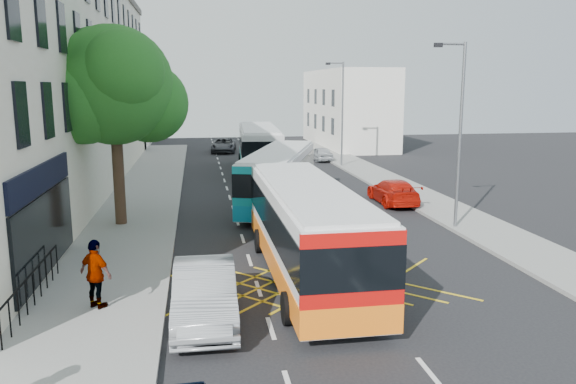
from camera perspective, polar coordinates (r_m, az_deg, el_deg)
name	(u,v)px	position (r m, az deg, el deg)	size (l,w,h in m)	color
ground	(431,375)	(13.48, 14.36, -17.56)	(120.00, 120.00, 0.00)	black
pavement_left	(121,225)	(26.79, -16.56, -3.21)	(5.00, 70.00, 0.15)	gray
pavement_right	(450,212)	(29.35, 16.17, -2.00)	(3.00, 70.00, 0.15)	gray
terrace_main	(39,78)	(36.44, -24.01, 10.50)	(8.30, 45.00, 13.50)	beige
terrace_far	(114,98)	(66.44, -17.30, 9.09)	(8.00, 20.00, 10.00)	silver
building_right	(347,108)	(60.99, 5.99, 8.47)	(6.00, 18.00, 8.00)	silver
street_tree	(113,87)	(26.02, -17.33, 10.19)	(6.30, 5.70, 8.80)	#382619
lamp_near	(458,126)	(25.47, 16.92, 6.43)	(1.45, 0.15, 8.00)	slate
lamp_far	(341,108)	(44.28, 5.42, 8.46)	(1.45, 0.15, 8.00)	slate
railings	(33,286)	(17.69, -24.46, -8.71)	(0.08, 5.60, 1.14)	black
bus_near	(307,229)	(18.64, 1.94, -3.77)	(2.83, 11.16, 3.14)	silver
bus_mid	(280,177)	(29.77, -0.86, 1.57)	(5.66, 10.96, 3.01)	silver
bus_far	(259,148)	(42.24, -2.96, 4.51)	(3.52, 12.08, 3.36)	silver
parked_car_silver	(205,293)	(15.63, -8.46, -10.12)	(1.66, 4.76, 1.57)	#999CA0
red_hatchback	(393,191)	(31.07, 10.63, 0.06)	(1.88, 4.63, 1.34)	red
distant_car_grey	(224,145)	(54.96, -6.55, 4.75)	(2.26, 4.89, 1.36)	#3F4047
distant_car_silver	(321,154)	(48.32, 3.33, 3.90)	(1.44, 3.57, 1.22)	#B7BCC0
distant_car_dark	(274,144)	(55.28, -1.45, 4.88)	(1.51, 4.33, 1.43)	black
pedestrian_far	(96,274)	(16.73, -18.93, -7.89)	(1.16, 0.48, 1.98)	gray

